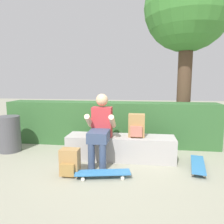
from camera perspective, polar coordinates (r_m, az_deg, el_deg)
ground_plane at (r=3.68m, az=1.76°, el=-13.97°), size 24.00×24.00×0.00m
bench_main at (r=3.89m, az=2.25°, el=-9.41°), size 1.91×0.47×0.42m
person_skater at (r=3.62m, az=-3.05°, el=-3.95°), size 0.49×0.62×1.17m
skateboard_near_person at (r=3.22m, az=-2.50°, el=-15.89°), size 0.82×0.35×0.09m
skateboard_beside_bench at (r=3.76m, az=21.89°, el=-12.86°), size 0.35×0.82×0.09m
backpack_on_bench at (r=3.76m, az=6.55°, el=-3.68°), size 0.28×0.23×0.40m
backpack_on_ground at (r=3.32m, az=-11.17°, el=-13.06°), size 0.28×0.23×0.40m
hedge_row at (r=4.74m, az=-0.46°, el=-2.98°), size 4.55×0.55×0.93m
tree_behind_bench at (r=5.44m, az=19.53°, el=24.21°), size 1.90×1.90×3.93m
trash_bin at (r=4.72m, az=-25.67°, el=-5.25°), size 0.42×0.42×0.71m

